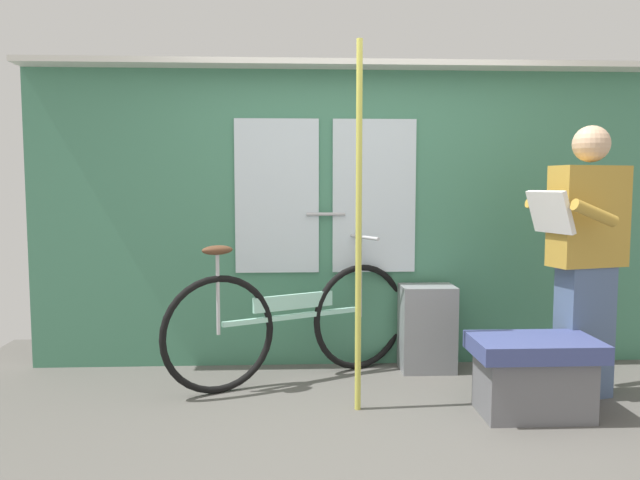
{
  "coord_description": "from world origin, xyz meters",
  "views": [
    {
      "loc": [
        -0.45,
        -3.31,
        1.32
      ],
      "look_at": [
        -0.26,
        0.68,
        0.96
      ],
      "focal_mm": 34.49,
      "sensor_mm": 36.0,
      "label": 1
    }
  ],
  "objects": [
    {
      "name": "ground_plane",
      "position": [
        0.0,
        0.0,
        -0.02
      ],
      "size": [
        5.64,
        3.91,
        0.04
      ],
      "primitive_type": "cube",
      "color": "#56544F"
    },
    {
      "name": "train_door_wall",
      "position": [
        -0.01,
        1.15,
        1.14
      ],
      "size": [
        4.64,
        0.28,
        2.17
      ],
      "color": "#427F60",
      "rests_on": "ground_plane"
    },
    {
      "name": "bicycle_near_door",
      "position": [
        -0.44,
        0.75,
        0.4
      ],
      "size": [
        1.65,
        0.87,
        0.97
      ],
      "rotation": [
        0.0,
        0.0,
        0.46
      ],
      "color": "black",
      "rests_on": "ground_plane"
    },
    {
      "name": "passenger_reading_newspaper",
      "position": [
        1.36,
        0.35,
        0.89
      ],
      "size": [
        0.62,
        0.55,
        1.68
      ],
      "rotation": [
        0.0,
        0.0,
        3.4
      ],
      "color": "slate",
      "rests_on": "ground_plane"
    },
    {
      "name": "trash_bin_by_wall",
      "position": [
        0.51,
        0.93,
        0.3
      ],
      "size": [
        0.38,
        0.28,
        0.61
      ],
      "primitive_type": "cube",
      "color": "gray",
      "rests_on": "ground_plane"
    },
    {
      "name": "handrail_pole",
      "position": [
        -0.06,
        0.19,
        1.07
      ],
      "size": [
        0.04,
        0.04,
        2.13
      ],
      "primitive_type": "cylinder",
      "color": "#C6C14C",
      "rests_on": "ground_plane"
    },
    {
      "name": "bench_seat_corner",
      "position": [
        0.93,
        0.05,
        0.24
      ],
      "size": [
        0.7,
        0.44,
        0.45
      ],
      "color": "#3D477F",
      "rests_on": "ground_plane"
    }
  ]
}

